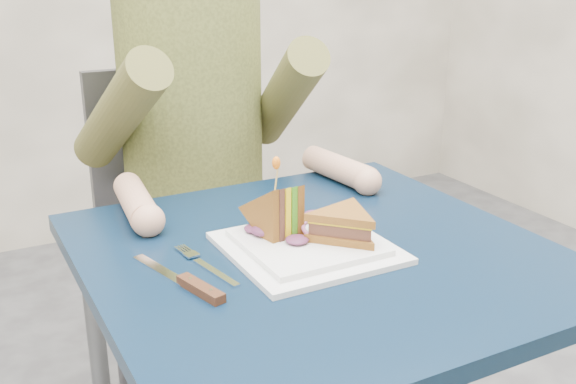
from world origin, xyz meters
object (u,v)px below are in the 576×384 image
sandwich_flat (344,225)px  chair (185,221)px  table (317,291)px  fork (207,266)px  knife (193,285)px  plate (307,246)px  sandwich_upright (277,215)px  diner (194,86)px

sandwich_flat → chair: bearing=92.9°
table → sandwich_flat: (0.04, -0.02, 0.12)m
chair → sandwich_flat: chair is taller
fork → knife: knife is taller
fork → sandwich_flat: bearing=-10.7°
plate → sandwich_flat: size_ratio=1.34×
sandwich_upright → sandwich_flat: bearing=-38.1°
plate → fork: bearing=174.0°
table → sandwich_upright: 0.15m
chair → diner: 0.39m
plate → knife: (-0.22, -0.04, -0.00)m
diner → knife: diner is taller
table → plate: (-0.02, 0.00, 0.09)m
table → chair: (0.00, 0.68, -0.11)m
diner → knife: (-0.24, -0.61, -0.18)m
diner → sandwich_upright: size_ratio=5.53×
table → fork: (-0.19, 0.02, 0.08)m
chair → sandwich_upright: bearing=-94.8°
table → chair: chair is taller
chair → sandwich_flat: (0.04, -0.70, 0.23)m
sandwich_upright → knife: sandwich_upright is taller
sandwich_upright → fork: bearing=-168.9°
sandwich_flat → diner: bearing=93.5°
chair → fork: size_ratio=5.19×
chair → diner: diner is taller
chair → plate: size_ratio=3.58×
table → diner: size_ratio=1.01×
sandwich_flat → fork: sandwich_flat is taller
chair → fork: bearing=-106.1°
plate → sandwich_flat: 0.07m
plate → sandwich_upright: (-0.03, 0.04, 0.05)m
chair → diner: bearing=-90.0°
chair → plate: 0.71m
sandwich_flat → sandwich_upright: bearing=141.9°
diner → knife: bearing=-111.3°
plate → knife: bearing=-169.9°
table → chair: size_ratio=0.81×
table → sandwich_upright: (-0.05, 0.05, 0.13)m
chair → fork: (-0.19, -0.66, 0.19)m
diner → sandwich_upright: bearing=-95.8°
diner → sandwich_flat: 0.61m
chair → plate: (-0.02, -0.68, 0.20)m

